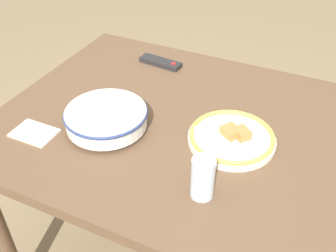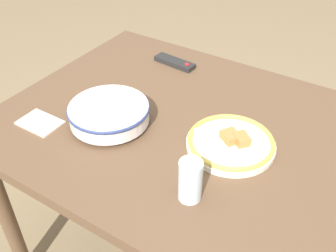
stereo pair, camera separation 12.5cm
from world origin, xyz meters
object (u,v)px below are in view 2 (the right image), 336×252
object	(u,v)px
drinking_glass	(190,180)
food_plate	(231,142)
noodle_bowl	(109,113)
tv_remote	(175,62)

from	to	relation	value
drinking_glass	food_plate	bearing A→B (deg)	89.16
noodle_bowl	food_plate	distance (m)	0.41
food_plate	tv_remote	bearing A→B (deg)	140.11
food_plate	tv_remote	xyz separation A→B (m)	(-0.42, 0.35, -0.01)
noodle_bowl	food_plate	bearing A→B (deg)	15.30
noodle_bowl	drinking_glass	size ratio (longest dim) A/B	2.18
noodle_bowl	food_plate	world-z (taller)	noodle_bowl
food_plate	tv_remote	distance (m)	0.55
tv_remote	noodle_bowl	bearing A→B (deg)	8.74
tv_remote	drinking_glass	distance (m)	0.73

